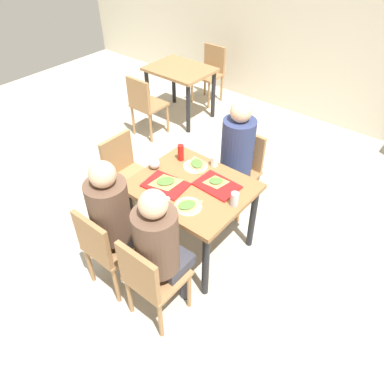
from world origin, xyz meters
name	(u,v)px	position (x,y,z in m)	size (l,w,h in m)	color
ground_plane	(192,245)	(0.00, 0.00, -0.01)	(10.00, 10.00, 0.02)	#B2AD9E
back_wall	(352,22)	(0.00, 3.20, 1.40)	(10.00, 0.10, 2.80)	beige
main_table	(192,195)	(0.00, 0.00, 0.64)	(0.99, 0.84, 0.75)	olive
chair_near_left	(105,246)	(-0.25, -0.80, 0.50)	(0.40, 0.40, 0.85)	#9E7247
chair_near_right	(149,278)	(0.25, -0.80, 0.50)	(0.40, 0.40, 0.85)	#9E7247
chair_far_side	(241,166)	(0.00, 0.80, 0.50)	(0.40, 0.40, 0.85)	#9E7247
chair_left_end	(125,170)	(-0.88, 0.00, 0.50)	(0.40, 0.40, 0.85)	#9E7247
person_in_red	(114,214)	(-0.25, -0.66, 0.75)	(0.32, 0.42, 1.26)	#383842
person_in_brown_jacket	(161,244)	(0.25, -0.66, 0.75)	(0.32, 0.42, 1.26)	#383842
person_far_side	(235,152)	(0.00, 0.66, 0.75)	(0.32, 0.42, 1.26)	#383842
tray_red_near	(166,185)	(-0.17, -0.15, 0.76)	(0.36, 0.26, 0.02)	red
tray_red_far	(217,185)	(0.17, 0.13, 0.76)	(0.36, 0.26, 0.02)	red
paper_plate_center	(195,166)	(-0.15, 0.23, 0.76)	(0.22, 0.22, 0.01)	white
paper_plate_near_edge	(188,206)	(0.15, -0.23, 0.76)	(0.22, 0.22, 0.01)	white
pizza_slice_a	(166,182)	(-0.19, -0.13, 0.78)	(0.27, 0.28, 0.02)	tan
pizza_slice_b	(216,181)	(0.14, 0.15, 0.78)	(0.22, 0.22, 0.02)	tan
pizza_slice_c	(197,164)	(-0.15, 0.25, 0.77)	(0.25, 0.25, 0.02)	#DBAD60
pizza_slice_d	(187,205)	(0.14, -0.24, 0.77)	(0.23, 0.26, 0.02)	#DBAD60
plastic_cup_a	(215,161)	(-0.02, 0.36, 0.80)	(0.07, 0.07, 0.10)	white
plastic_cup_b	(166,204)	(0.02, -0.36, 0.80)	(0.07, 0.07, 0.10)	white
soda_can	(235,199)	(0.42, 0.02, 0.81)	(0.07, 0.07, 0.12)	#B7BCC6
condiment_bottle	(181,153)	(-0.32, 0.23, 0.83)	(0.06, 0.06, 0.16)	red
foil_bundle	(154,164)	(-0.42, -0.02, 0.80)	(0.10, 0.10, 0.10)	silver
background_table	(180,77)	(-1.79, 1.93, 0.62)	(0.90, 0.70, 0.75)	#9E7247
background_chair_near	(145,103)	(-1.79, 1.19, 0.50)	(0.40, 0.40, 0.85)	#9E7247
background_chair_far	(211,70)	(-1.79, 2.66, 0.50)	(0.40, 0.40, 0.85)	#9E7247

